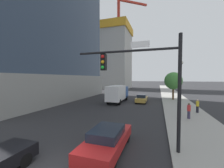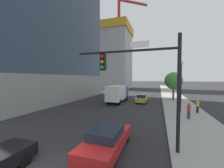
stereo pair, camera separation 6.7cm
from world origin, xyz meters
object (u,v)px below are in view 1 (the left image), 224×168
street_tree (173,81)px  box_truck (118,93)px  car_red (107,139)px  traffic_light_pole (143,73)px  pedestrian_yellow_shirt (197,106)px  construction_building (111,54)px  pedestrian_red_shirt (189,111)px  car_gold (142,98)px  street_lamp (181,79)px

street_tree → box_truck: 11.35m
car_red → traffic_light_pole: bearing=25.8°
street_tree → pedestrian_yellow_shirt: size_ratio=3.34×
street_tree → car_red: (-5.53, -21.96, -3.05)m
box_truck → construction_building: bearing=110.8°
construction_building → box_truck: size_ratio=4.72×
traffic_light_pole → construction_building: bearing=110.9°
pedestrian_red_shirt → car_red: bearing=-124.5°
street_tree → car_gold: bearing=-141.9°
traffic_light_pole → street_lamp: (3.54, 10.83, -0.37)m
street_tree → pedestrian_yellow_shirt: bearing=-80.5°
box_truck → car_red: bearing=-76.0°
car_red → pedestrian_red_shirt: size_ratio=2.97×
street_lamp → pedestrian_yellow_shirt: street_lamp is taller
street_tree → car_gold: size_ratio=1.16×
street_lamp → car_gold: 8.76m
street_tree → car_red: 22.85m
construction_building → traffic_light_pole: 53.02m
pedestrian_yellow_shirt → car_red: bearing=-122.2°
car_gold → box_truck: bearing=-161.5°
construction_building → traffic_light_pole: (18.61, -48.65, -9.91)m
street_lamp → pedestrian_red_shirt: (0.33, -3.31, -3.26)m
street_lamp → car_red: (-5.46, -11.76, -3.50)m
street_tree → box_truck: street_tree is taller
car_red → box_truck: bearing=104.0°
street_tree → traffic_light_pole: bearing=-99.8°
street_tree → pedestrian_red_shirt: 13.81m
car_gold → car_red: bearing=-90.0°
car_red → pedestrian_yellow_shirt: size_ratio=3.00×
street_tree → box_truck: (-9.60, -5.69, -2.07)m
street_tree → pedestrian_red_shirt: size_ratio=3.31×
traffic_light_pole → pedestrian_yellow_shirt: size_ratio=4.15×
car_gold → pedestrian_yellow_shirt: pedestrian_yellow_shirt is taller
car_red → box_truck: box_truck is taller
construction_building → box_truck: (12.63, -33.30, -12.81)m
car_red → construction_building: bearing=108.6°
street_lamp → pedestrian_yellow_shirt: bearing=-6.7°
car_red → pedestrian_yellow_shirt: (7.28, 11.54, 0.23)m
box_truck → pedestrian_red_shirt: box_truck is taller
pedestrian_yellow_shirt → pedestrian_red_shirt: bearing=-115.7°
box_truck → pedestrian_red_shirt: 12.60m
traffic_light_pole → car_red: (-1.92, -0.93, -3.87)m
street_lamp → pedestrian_yellow_shirt: size_ratio=3.95×
box_truck → car_gold: bearing=18.5°
street_tree → car_gold: street_tree is taller
pedestrian_red_shirt → car_gold: bearing=122.2°
traffic_light_pole → box_truck: (-5.98, 15.34, -2.90)m
pedestrian_red_shirt → box_truck: bearing=141.5°
traffic_light_pole → car_red: bearing=-154.2°
street_lamp → construction_building: bearing=120.4°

